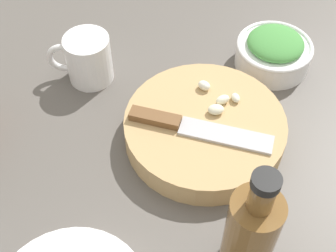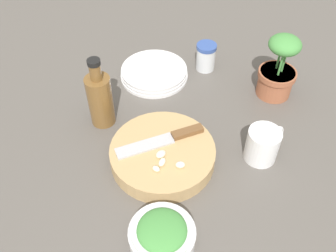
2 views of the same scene
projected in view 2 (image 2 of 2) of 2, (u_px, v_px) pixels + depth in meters
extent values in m
plane|color=#56514C|center=(184.00, 130.00, 0.97)|extent=(5.00, 5.00, 0.00)
cylinder|color=tan|center=(163.00, 155.00, 0.89)|extent=(0.25, 0.25, 0.04)
cube|color=brown|center=(187.00, 132.00, 0.90)|extent=(0.04, 0.08, 0.01)
cube|color=#B2B2B7|center=(145.00, 146.00, 0.87)|extent=(0.07, 0.14, 0.01)
ellipsoid|color=white|center=(162.00, 162.00, 0.84)|extent=(0.03, 0.02, 0.02)
ellipsoid|color=silver|center=(161.00, 154.00, 0.85)|extent=(0.03, 0.03, 0.01)
ellipsoid|color=silver|center=(156.00, 169.00, 0.82)|extent=(0.02, 0.02, 0.01)
ellipsoid|color=white|center=(180.00, 165.00, 0.83)|extent=(0.02, 0.02, 0.01)
cylinder|color=white|center=(162.00, 237.00, 0.74)|extent=(0.13, 0.13, 0.04)
torus|color=white|center=(162.00, 232.00, 0.72)|extent=(0.13, 0.13, 0.01)
ellipsoid|color=#478E42|center=(162.00, 230.00, 0.72)|extent=(0.10, 0.10, 0.03)
cylinder|color=silver|center=(206.00, 58.00, 1.13)|extent=(0.06, 0.06, 0.07)
cylinder|color=#334F99|center=(207.00, 47.00, 1.09)|extent=(0.06, 0.06, 0.01)
cylinder|color=white|center=(262.00, 145.00, 0.88)|extent=(0.08, 0.08, 0.09)
torus|color=white|center=(274.00, 136.00, 0.90)|extent=(0.04, 0.06, 0.06)
cylinder|color=white|center=(154.00, 75.00, 1.12)|extent=(0.20, 0.20, 0.01)
cylinder|color=white|center=(154.00, 73.00, 1.11)|extent=(0.20, 0.20, 0.01)
cylinder|color=white|center=(154.00, 70.00, 1.10)|extent=(0.19, 0.19, 0.01)
cylinder|color=brown|center=(101.00, 101.00, 0.94)|extent=(0.06, 0.06, 0.14)
cylinder|color=brown|center=(95.00, 72.00, 0.88)|extent=(0.03, 0.03, 0.04)
cylinder|color=black|center=(94.00, 62.00, 0.86)|extent=(0.03, 0.03, 0.01)
cylinder|color=#A35B3D|center=(275.00, 82.00, 1.04)|extent=(0.09, 0.09, 0.08)
cylinder|color=#A35B3D|center=(277.00, 74.00, 1.02)|extent=(0.10, 0.10, 0.02)
ellipsoid|color=#478E42|center=(285.00, 45.00, 0.95)|extent=(0.09, 0.09, 0.05)
cylinder|color=#478E42|center=(280.00, 55.00, 0.99)|extent=(0.01, 0.01, 0.09)
cylinder|color=#478E42|center=(285.00, 58.00, 0.98)|extent=(0.01, 0.01, 0.09)
cylinder|color=#478E42|center=(281.00, 62.00, 0.97)|extent=(0.01, 0.01, 0.09)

